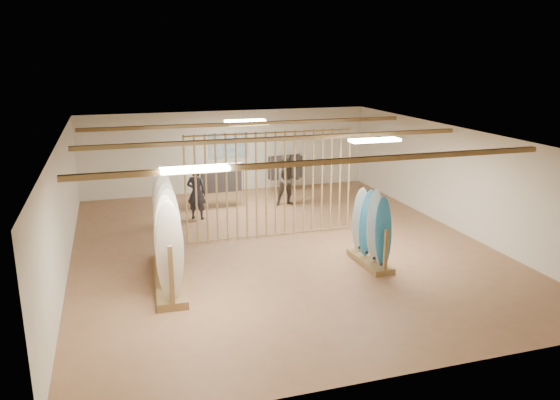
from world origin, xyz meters
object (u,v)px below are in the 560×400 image
object	(u,v)px
rack_left	(168,247)
clothing_rack_a	(221,178)
rack_right	(371,239)
clothing_rack_b	(285,167)
shopper_a	(196,189)
shopper_b	(288,177)

from	to	relation	value
rack_left	clothing_rack_a	distance (m)	5.70
rack_right	clothing_rack_b	xyz separation A→B (m)	(0.20, 6.97, 0.29)
shopper_a	clothing_rack_b	bearing A→B (deg)	-118.53
clothing_rack_a	shopper_a	size ratio (longest dim) A/B	0.81
rack_right	clothing_rack_a	distance (m)	6.17
rack_right	clothing_rack_a	xyz separation A→B (m)	(-2.31, 5.71, 0.34)
clothing_rack_b	shopper_b	bearing A→B (deg)	-113.35
rack_right	shopper_a	bearing A→B (deg)	124.05
rack_right	clothing_rack_b	size ratio (longest dim) A/B	1.30
clothing_rack_a	shopper_b	size ratio (longest dim) A/B	0.78
clothing_rack_a	shopper_a	bearing A→B (deg)	-134.04
shopper_a	rack_left	bearing A→B (deg)	101.41
rack_left	shopper_b	distance (m)	6.48
clothing_rack_a	shopper_a	distance (m)	1.36
clothing_rack_b	shopper_b	world-z (taller)	shopper_b
clothing_rack_b	shopper_a	xyz separation A→B (m)	(-3.43, -2.26, 0.01)
rack_left	shopper_b	size ratio (longest dim) A/B	1.69
rack_right	shopper_b	size ratio (longest dim) A/B	0.96
clothing_rack_a	rack_right	bearing A→B (deg)	-69.19
rack_left	clothing_rack_b	distance (m)	8.04
clothing_rack_a	clothing_rack_b	world-z (taller)	clothing_rack_a
rack_left	clothing_rack_a	xyz separation A→B (m)	(2.20, 5.25, 0.19)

